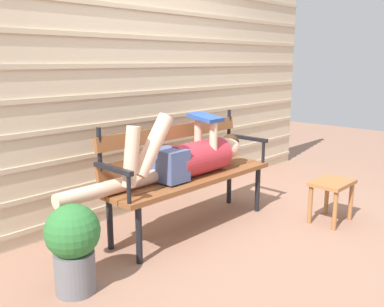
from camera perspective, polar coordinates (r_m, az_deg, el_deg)
ground_plane at (r=3.40m, az=1.05°, el=-10.46°), size 12.00×12.00×0.00m
house_siding at (r=3.70m, az=-7.71°, el=8.19°), size 5.19×0.08×2.11m
park_bench at (r=3.34m, az=-0.81°, el=-2.02°), size 1.56×0.43×0.89m
reclining_person at (r=3.23m, az=-0.76°, el=-0.54°), size 1.71×0.26×0.54m
footstool at (r=3.68m, az=18.55°, el=-4.76°), size 0.38×0.27×0.36m
potted_plant at (r=2.55m, az=-15.92°, el=-11.78°), size 0.32×0.32×0.54m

